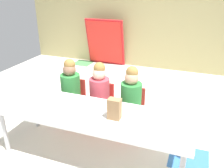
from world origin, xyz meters
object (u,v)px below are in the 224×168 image
at_px(paper_bag_brown, 114,109).
at_px(paper_plate_center_table, 99,112).
at_px(seated_child_far_right, 131,95).
at_px(paper_plate_near_edge, 75,115).
at_px(folded_activity_table, 105,42).
at_px(seated_child_middle_seat, 100,90).
at_px(donut_powdered_on_plate, 75,113).
at_px(seated_child_near_camera, 71,85).
at_px(craft_table, 92,116).

xyz_separation_m(paper_bag_brown, paper_plate_center_table, (-0.19, 0.06, -0.11)).
relative_size(seated_child_far_right, paper_plate_near_edge, 5.10).
distance_m(folded_activity_table, paper_plate_near_edge, 3.38).
xyz_separation_m(seated_child_middle_seat, folded_activity_table, (-0.96, 2.55, -0.02)).
bearing_deg(paper_bag_brown, paper_plate_center_table, 161.55).
xyz_separation_m(seated_child_middle_seat, seated_child_far_right, (0.42, 0.00, 0.00)).
bearing_deg(donut_powdered_on_plate, paper_bag_brown, 11.37).
height_order(folded_activity_table, paper_plate_near_edge, folded_activity_table).
bearing_deg(seated_child_near_camera, craft_table, -44.50).
bearing_deg(paper_plate_center_table, seated_child_far_right, 69.91).
relative_size(folded_activity_table, paper_plate_center_table, 6.04).
relative_size(seated_child_middle_seat, paper_plate_near_edge, 5.10).
relative_size(folded_activity_table, paper_bag_brown, 4.94).
distance_m(seated_child_middle_seat, paper_bag_brown, 0.75).
xyz_separation_m(paper_plate_center_table, donut_powdered_on_plate, (-0.21, -0.15, 0.02)).
distance_m(craft_table, paper_bag_brown, 0.31).
xyz_separation_m(craft_table, paper_plate_near_edge, (-0.14, -0.11, 0.05)).
bearing_deg(paper_bag_brown, paper_plate_near_edge, -168.63).
bearing_deg(seated_child_far_right, seated_child_middle_seat, -180.00).
height_order(paper_plate_center_table, donut_powdered_on_plate, donut_powdered_on_plate).
height_order(craft_table, seated_child_near_camera, seated_child_near_camera).
relative_size(seated_child_far_right, paper_bag_brown, 4.17).
height_order(craft_table, paper_plate_near_edge, paper_plate_near_edge).
distance_m(seated_child_far_right, folded_activity_table, 2.90).
bearing_deg(paper_bag_brown, seated_child_middle_seat, 124.89).
distance_m(paper_bag_brown, donut_powdered_on_plate, 0.42).
bearing_deg(paper_bag_brown, seated_child_far_right, 89.76).
bearing_deg(seated_child_middle_seat, seated_child_far_right, 0.00).
height_order(seated_child_near_camera, donut_powdered_on_plate, seated_child_near_camera).
height_order(seated_child_middle_seat, seated_child_far_right, same).
relative_size(seated_child_far_right, folded_activity_table, 0.84).
relative_size(folded_activity_table, donut_powdered_on_plate, 10.20).
height_order(paper_plate_near_edge, donut_powdered_on_plate, donut_powdered_on_plate).
distance_m(seated_child_near_camera, paper_bag_brown, 1.05).
relative_size(seated_child_near_camera, seated_child_far_right, 1.00).
distance_m(seated_child_near_camera, paper_plate_near_edge, 0.82).
height_order(craft_table, paper_bag_brown, paper_bag_brown).
distance_m(seated_child_middle_seat, paper_plate_near_edge, 0.69).
bearing_deg(paper_plate_center_table, seated_child_near_camera, 140.34).
distance_m(folded_activity_table, donut_powdered_on_plate, 3.38).
bearing_deg(seated_child_far_right, paper_plate_center_table, -110.09).
bearing_deg(donut_powdered_on_plate, paper_plate_center_table, 34.87).
bearing_deg(seated_child_middle_seat, paper_bag_brown, -55.11).
bearing_deg(paper_bag_brown, seated_child_near_camera, 144.44).
xyz_separation_m(seated_child_near_camera, paper_plate_center_table, (0.65, -0.54, 0.01)).
distance_m(seated_child_near_camera, donut_powdered_on_plate, 0.82).
distance_m(craft_table, donut_powdered_on_plate, 0.19).
bearing_deg(seated_child_far_right, donut_powdered_on_plate, -120.71).
bearing_deg(seated_child_near_camera, paper_bag_brown, -35.56).
relative_size(paper_plate_near_edge, donut_powdered_on_plate, 1.69).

